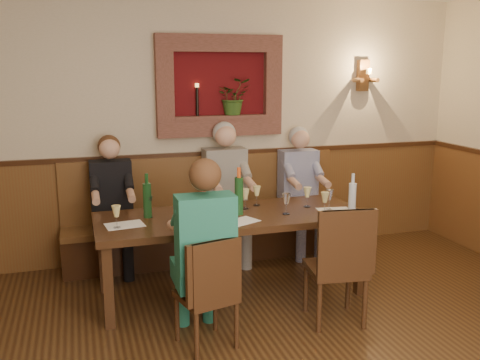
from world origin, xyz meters
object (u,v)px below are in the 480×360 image
object	(u,v)px
chair_near_right	(336,288)
wine_bottle_green_b	(147,199)
person_bench_mid	(227,204)
person_chair_front	(203,267)
bench	(207,229)
chair_near_left	(207,314)
water_bottle	(352,197)
person_bench_right	(301,202)
person_bench_left	(113,217)
wine_bottle_green_a	(239,195)
spittoon_bucket	(205,206)
dining_table	(231,222)

from	to	relation	value
chair_near_right	wine_bottle_green_b	xyz separation A→B (m)	(-1.38, 0.92, 0.62)
person_bench_mid	person_chair_front	size ratio (longest dim) A/B	1.04
chair_near_right	person_bench_mid	size ratio (longest dim) A/B	0.67
bench	chair_near_left	xyz separation A→B (m)	(-0.44, -1.81, -0.08)
chair_near_right	water_bottle	xyz separation A→B (m)	(0.40, 0.51, 0.61)
wine_bottle_green_b	person_bench_right	bearing A→B (deg)	21.89
person_bench_left	person_chair_front	bearing A→B (deg)	-71.45
person_bench_left	wine_bottle_green_a	xyz separation A→B (m)	(1.05, -0.86, 0.35)
person_bench_left	wine_bottle_green_b	xyz separation A→B (m)	(0.26, -0.71, 0.34)
person_bench_right	water_bottle	world-z (taller)	person_bench_right
wine_bottle_green_a	wine_bottle_green_b	size ratio (longest dim) A/B	1.09
bench	spittoon_bucket	bearing A→B (deg)	-104.02
person_bench_right	person_bench_mid	bearing A→B (deg)	-179.84
bench	chair_near_right	size ratio (longest dim) A/B	3.03
wine_bottle_green_a	bench	bearing A→B (deg)	94.13
person_chair_front	wine_bottle_green_a	xyz separation A→B (m)	(0.51, 0.76, 0.34)
dining_table	water_bottle	bearing A→B (deg)	-15.03
chair_near_right	chair_near_left	bearing A→B (deg)	-167.68
spittoon_bucket	wine_bottle_green_a	size ratio (longest dim) A/B	0.52
dining_table	person_chair_front	distance (m)	0.90
spittoon_bucket	wine_bottle_green_a	distance (m)	0.33
person_bench_mid	person_bench_left	bearing A→B (deg)	179.85
bench	chair_near_right	world-z (taller)	bench
chair_near_right	wine_bottle_green_a	world-z (taller)	wine_bottle_green_a
person_bench_mid	spittoon_bucket	world-z (taller)	person_bench_mid
person_chair_front	wine_bottle_green_b	size ratio (longest dim) A/B	3.62
person_bench_right	person_chair_front	xyz separation A→B (m)	(-1.49, -1.62, 0.01)
chair_near_right	spittoon_bucket	xyz separation A→B (m)	(-0.91, 0.73, 0.57)
dining_table	person_chair_front	bearing A→B (deg)	-119.64
person_bench_right	person_bench_left	bearing A→B (deg)	179.98
chair_near_right	spittoon_bucket	distance (m)	1.30
dining_table	chair_near_left	bearing A→B (deg)	-116.69
wine_bottle_green_b	person_bench_left	bearing A→B (deg)	109.82
dining_table	wine_bottle_green_a	world-z (taller)	wine_bottle_green_a
person_bench_mid	person_chair_front	world-z (taller)	person_bench_mid
chair_near_right	person_bench_right	xyz separation A→B (m)	(0.39, 1.63, 0.29)
bench	person_bench_mid	distance (m)	0.37
bench	wine_bottle_green_a	xyz separation A→B (m)	(0.07, -0.96, 0.60)
bench	wine_bottle_green_b	bearing A→B (deg)	-131.63
chair_near_right	spittoon_bucket	size ratio (longest dim) A/B	4.45
person_bench_right	wine_bottle_green_b	size ratio (longest dim) A/B	3.57
wine_bottle_green_a	person_bench_left	bearing A→B (deg)	140.94
chair_near_right	wine_bottle_green_b	size ratio (longest dim) A/B	2.51
person_bench_right	person_chair_front	distance (m)	2.20
wine_bottle_green_a	spittoon_bucket	bearing A→B (deg)	-171.40
dining_table	person_chair_front	xyz separation A→B (m)	(-0.44, -0.78, -0.08)
person_bench_mid	wine_bottle_green_b	world-z (taller)	person_bench_mid
person_bench_left	person_bench_right	size ratio (longest dim) A/B	0.99
person_bench_right	person_chair_front	world-z (taller)	person_chair_front
dining_table	person_bench_right	size ratio (longest dim) A/B	1.70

